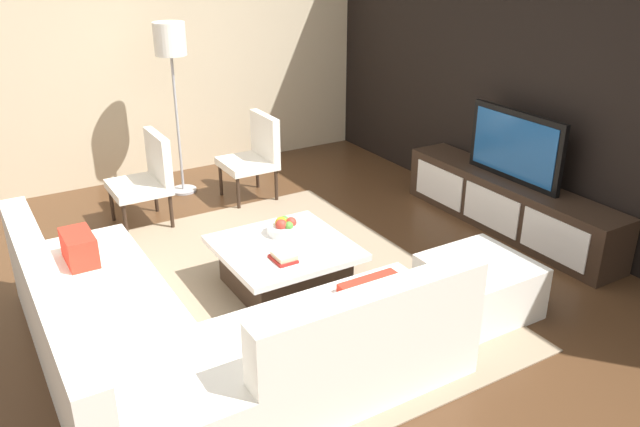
% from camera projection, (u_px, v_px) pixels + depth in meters
% --- Properties ---
extents(ground_plane, '(14.00, 14.00, 0.00)m').
position_uv_depth(ground_plane, '(280.00, 297.00, 4.94)').
color(ground_plane, '#4C301C').
extents(feature_wall_back, '(6.40, 0.12, 2.80)m').
position_uv_depth(feature_wall_back, '(548.00, 78.00, 5.65)').
color(feature_wall_back, black).
rests_on(feature_wall_back, ground).
extents(side_wall_left, '(0.12, 5.20, 2.80)m').
position_uv_depth(side_wall_left, '(156.00, 50.00, 6.98)').
color(side_wall_left, beige).
rests_on(side_wall_left, ground).
extents(area_rug, '(3.39, 2.61, 0.01)m').
position_uv_depth(area_rug, '(274.00, 291.00, 5.02)').
color(area_rug, gray).
rests_on(area_rug, ground).
extents(media_console, '(2.35, 0.44, 0.50)m').
position_uv_depth(media_console, '(508.00, 205.00, 5.97)').
color(media_console, '#332319').
rests_on(media_console, ground).
extents(television, '(1.05, 0.06, 0.64)m').
position_uv_depth(television, '(515.00, 146.00, 5.74)').
color(television, black).
rests_on(television, media_console).
extents(sectional_couch, '(2.53, 2.37, 0.79)m').
position_uv_depth(sectional_couch, '(192.00, 335.00, 4.00)').
color(sectional_couch, white).
rests_on(sectional_couch, ground).
extents(coffee_table, '(0.96, 0.97, 0.38)m').
position_uv_depth(coffee_table, '(285.00, 266.00, 4.98)').
color(coffee_table, '#332319').
rests_on(coffee_table, ground).
extents(accent_chair_near, '(0.55, 0.51, 0.87)m').
position_uv_depth(accent_chair_near, '(148.00, 174.00, 6.02)').
color(accent_chair_near, '#332319').
rests_on(accent_chair_near, ground).
extents(floor_lamp, '(0.32, 0.32, 1.77)m').
position_uv_depth(floor_lamp, '(171.00, 50.00, 6.36)').
color(floor_lamp, '#A5A5AA').
rests_on(floor_lamp, ground).
extents(ottoman, '(0.70, 0.70, 0.40)m').
position_uv_depth(ottoman, '(479.00, 286.00, 4.70)').
color(ottoman, white).
rests_on(ottoman, ground).
extents(fruit_bowl, '(0.28, 0.28, 0.14)m').
position_uv_depth(fruit_bowl, '(285.00, 227.00, 5.08)').
color(fruit_bowl, silver).
rests_on(fruit_bowl, coffee_table).
extents(accent_chair_far, '(0.53, 0.51, 0.87)m').
position_uv_depth(accent_chair_far, '(255.00, 152.00, 6.64)').
color(accent_chair_far, '#332319').
rests_on(accent_chair_far, ground).
extents(book_stack, '(0.21, 0.16, 0.05)m').
position_uv_depth(book_stack, '(284.00, 257.00, 4.68)').
color(book_stack, maroon).
rests_on(book_stack, coffee_table).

